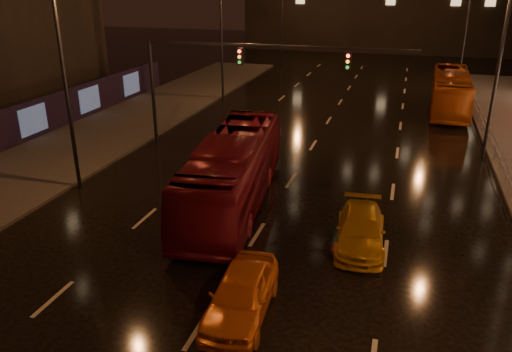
# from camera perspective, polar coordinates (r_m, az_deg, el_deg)

# --- Properties ---
(ground) EXTENTS (140.00, 140.00, 0.00)m
(ground) POSITION_cam_1_polar(r_m,az_deg,el_deg) (28.97, 5.82, 2.36)
(ground) COLOR black
(ground) RESTS_ON ground
(sidewalk_left) EXTENTS (7.00, 70.00, 0.15)m
(sidewalk_left) POSITION_cam_1_polar(r_m,az_deg,el_deg) (30.21, -22.25, 1.78)
(sidewalk_left) COLOR #38332D
(sidewalk_left) RESTS_ON ground
(traffic_signal) EXTENTS (15.31, 0.32, 6.20)m
(traffic_signal) POSITION_cam_1_polar(r_m,az_deg,el_deg) (29.13, -3.85, 12.15)
(traffic_signal) COLOR black
(traffic_signal) RESTS_ON ground
(railing_right) EXTENTS (0.05, 56.00, 1.00)m
(railing_right) POSITION_cam_1_polar(r_m,az_deg,el_deg) (26.84, 26.84, 0.50)
(railing_right) COLOR #99999E
(railing_right) RESTS_ON sidewalk_right
(bus_red) EXTENTS (4.02, 11.67, 3.18)m
(bus_red) POSITION_cam_1_polar(r_m,az_deg,el_deg) (22.11, -2.59, 0.63)
(bus_red) COLOR maroon
(bus_red) RESTS_ON ground
(bus_curb) EXTENTS (2.92, 11.05, 3.06)m
(bus_curb) POSITION_cam_1_polar(r_m,az_deg,el_deg) (41.21, 21.35, 9.00)
(bus_curb) COLOR #A54510
(bus_curb) RESTS_ON ground
(taxi_near) EXTENTS (1.94, 4.32, 1.44)m
(taxi_near) POSITION_cam_1_polar(r_m,az_deg,el_deg) (15.34, -1.69, -13.33)
(taxi_near) COLOR orange
(taxi_near) RESTS_ON ground
(taxi_far) EXTENTS (2.11, 4.50, 1.27)m
(taxi_far) POSITION_cam_1_polar(r_m,az_deg,el_deg) (19.41, 11.86, -6.07)
(taxi_far) COLOR #BD7E11
(taxi_far) RESTS_ON ground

